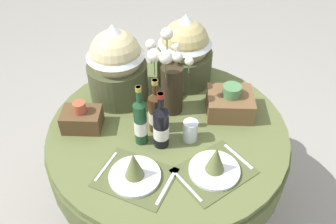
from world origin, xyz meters
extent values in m
plane|color=#9E998E|center=(0.00, 0.00, 0.00)|extent=(8.00, 8.00, 0.00)
cylinder|color=#5B6638|center=(0.00, 0.00, 0.73)|extent=(1.27, 1.27, 0.04)
cylinder|color=#545D33|center=(0.00, 0.00, 0.62)|extent=(1.30, 1.30, 0.17)
cylinder|color=black|center=(0.00, 0.00, 0.37)|extent=(0.12, 0.12, 0.68)
cylinder|color=black|center=(0.00, 0.00, 0.01)|extent=(0.66, 0.66, 0.03)
cube|color=#4E562F|center=(-0.14, -0.34, 0.75)|extent=(0.41, 0.37, 0.00)
cylinder|color=white|center=(-0.14, -0.34, 0.76)|extent=(0.24, 0.24, 0.02)
cone|color=#606B38|center=(-0.14, -0.34, 0.84)|extent=(0.09, 0.09, 0.14)
cube|color=silver|center=(-0.28, -0.28, 0.75)|extent=(0.08, 0.18, 0.00)
cube|color=silver|center=(0.01, -0.40, 0.75)|extent=(0.09, 0.18, 0.00)
cube|color=#4E562F|center=(0.23, -0.29, 0.75)|extent=(0.43, 0.41, 0.00)
cylinder|color=white|center=(0.23, -0.29, 0.76)|extent=(0.24, 0.24, 0.02)
cone|color=#606B38|center=(0.23, -0.29, 0.84)|extent=(0.09, 0.09, 0.14)
cube|color=silver|center=(0.11, -0.39, 0.75)|extent=(0.13, 0.16, 0.00)
cube|color=silver|center=(0.35, -0.20, 0.75)|extent=(0.13, 0.16, 0.00)
cylinder|color=#332819|center=(0.02, 0.15, 0.89)|extent=(0.12, 0.12, 0.28)
sphere|color=silver|center=(-0.09, 0.18, 1.14)|extent=(0.05, 0.05, 0.05)
cylinder|color=#4C7038|center=(-0.09, 0.18, 1.07)|extent=(0.01, 0.01, 0.09)
sphere|color=silver|center=(-0.07, 0.08, 1.14)|extent=(0.07, 0.07, 0.07)
cylinder|color=#4C7038|center=(-0.07, 0.08, 1.07)|extent=(0.01, 0.01, 0.09)
sphere|color=silver|center=(-0.01, 0.07, 1.14)|extent=(0.07, 0.07, 0.07)
cylinder|color=#4C7038|center=(-0.01, 0.07, 1.07)|extent=(0.01, 0.01, 0.09)
sphere|color=silver|center=(-0.01, 0.23, 1.17)|extent=(0.06, 0.06, 0.06)
cylinder|color=#4C7038|center=(-0.01, 0.23, 1.09)|extent=(0.01, 0.01, 0.12)
sphere|color=silver|center=(0.04, 0.18, 1.07)|extent=(0.06, 0.06, 0.06)
cylinder|color=#4C7038|center=(0.04, 0.18, 1.04)|extent=(0.01, 0.01, 0.03)
sphere|color=silver|center=(0.03, 0.22, 1.11)|extent=(0.04, 0.04, 0.04)
cylinder|color=#4C7038|center=(0.03, 0.22, 1.06)|extent=(0.01, 0.01, 0.07)
sphere|color=silver|center=(0.10, 0.10, 1.10)|extent=(0.04, 0.04, 0.04)
cylinder|color=#4C7038|center=(0.10, 0.10, 1.06)|extent=(0.01, 0.01, 0.06)
cylinder|color=black|center=(-0.03, -0.12, 0.85)|extent=(0.08, 0.08, 0.21)
cylinder|color=silver|center=(-0.03, -0.12, 0.84)|extent=(0.08, 0.08, 0.07)
cone|color=black|center=(-0.03, -0.12, 0.97)|extent=(0.08, 0.08, 0.03)
cylinder|color=black|center=(-0.03, -0.12, 1.03)|extent=(0.03, 0.03, 0.08)
cylinder|color=maroon|center=(-0.03, -0.12, 1.06)|extent=(0.03, 0.03, 0.02)
cylinder|color=#422814|center=(-0.06, -0.01, 0.85)|extent=(0.07, 0.07, 0.21)
cylinder|color=silver|center=(-0.06, -0.01, 0.84)|extent=(0.07, 0.07, 0.07)
cone|color=#422814|center=(-0.06, -0.01, 0.97)|extent=(0.07, 0.07, 0.03)
cylinder|color=#422814|center=(-0.06, -0.01, 1.03)|extent=(0.03, 0.03, 0.07)
cylinder|color=#B29933|center=(-0.06, -0.01, 1.05)|extent=(0.03, 0.03, 0.02)
cylinder|color=#194223|center=(-0.13, -0.11, 0.87)|extent=(0.06, 0.06, 0.24)
cylinder|color=silver|center=(-0.13, -0.11, 0.85)|extent=(0.07, 0.07, 0.08)
cone|color=#194223|center=(-0.13, -0.11, 1.00)|extent=(0.06, 0.06, 0.03)
cylinder|color=#194223|center=(-0.13, -0.11, 1.05)|extent=(0.02, 0.02, 0.08)
cylinder|color=#B29933|center=(-0.13, -0.11, 1.08)|extent=(0.03, 0.03, 0.02)
cylinder|color=silver|center=(0.12, -0.08, 0.80)|extent=(0.08, 0.08, 0.11)
cylinder|color=#474C2D|center=(-0.29, 0.26, 0.85)|extent=(0.34, 0.34, 0.22)
sphere|color=#C6B784|center=(-0.29, 0.26, 1.02)|extent=(0.29, 0.29, 0.29)
cone|color=silver|center=(-0.29, 0.26, 1.11)|extent=(0.32, 0.32, 0.18)
cylinder|color=#474C2D|center=(0.08, 0.44, 0.85)|extent=(0.33, 0.33, 0.20)
sphere|color=tan|center=(0.08, 0.44, 1.00)|extent=(0.28, 0.28, 0.28)
cone|color=silver|center=(0.08, 0.44, 1.09)|extent=(0.31, 0.31, 0.18)
cube|color=brown|center=(-0.45, -0.01, 0.80)|extent=(0.20, 0.14, 0.11)
cylinder|color=#B24C33|center=(-0.45, -0.01, 0.88)|extent=(0.06, 0.06, 0.06)
cube|color=brown|center=(0.33, 0.13, 0.81)|extent=(0.25, 0.22, 0.12)
cylinder|color=#4C7F4C|center=(0.33, 0.13, 0.90)|extent=(0.10, 0.10, 0.06)
camera|label=1|loc=(0.05, -1.37, 2.06)|focal=38.09mm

